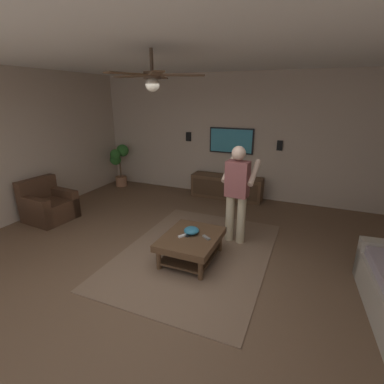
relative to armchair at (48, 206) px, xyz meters
The scene contains 18 objects.
ground_plane 3.12m from the armchair, 105.18° to the right, with size 8.95×8.95×0.00m, color brown.
wall_back_tv 4.38m from the armchair, 45.36° to the right, with size 0.10×7.22×2.89m, color #BCA893.
ceiling_slab 4.10m from the armchair, 105.18° to the right, with size 7.66×7.22×0.10m, color white.
area_rug 3.24m from the armchair, 91.40° to the right, with size 3.04×2.20×0.01m, color #7A604C.
armchair is the anchor object (origin of this frame).
coffee_table 3.24m from the armchair, 94.94° to the right, with size 1.00×0.80×0.40m.
media_console 3.93m from the armchair, 47.92° to the right, with size 0.45×1.70×0.55m.
tv 4.23m from the armchair, 45.42° to the right, with size 0.05×1.06×0.60m.
person_standing 3.78m from the armchair, 81.27° to the right, with size 0.56×0.57×1.64m.
potted_plant_tall 2.50m from the armchair, ahead, with size 0.49×0.46×1.13m.
bowl 3.22m from the armchair, 93.71° to the right, with size 0.23×0.23×0.10m, color teal.
remote_white 3.15m from the armchair, 96.24° to the right, with size 0.15×0.04×0.02m, color white.
remote_black 3.19m from the armchair, 94.93° to the right, with size 0.15×0.04×0.02m, color black.
remote_grey 3.48m from the armchair, 94.30° to the right, with size 0.15×0.04×0.02m, color slate.
vase_round 4.05m from the armchair, 49.04° to the right, with size 0.22×0.22×0.22m, color teal.
wall_speaker_left 5.06m from the armchair, 54.42° to the right, with size 0.06×0.12×0.22m, color black.
wall_speaker_right 3.58m from the armchair, 31.95° to the right, with size 0.06×0.12×0.22m, color black.
ceiling_fan 3.80m from the armchair, 104.21° to the right, with size 1.18×1.17×0.46m.
Camera 1 is at (-2.98, -1.74, 2.37)m, focal length 26.89 mm.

